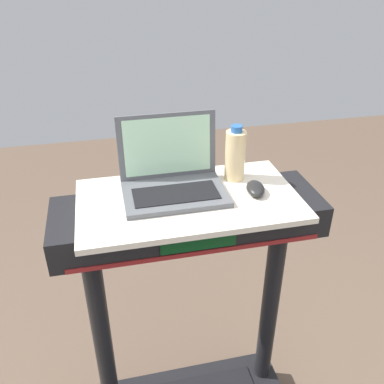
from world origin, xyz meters
TOP-DOWN VIEW (x-y plane):
  - desk_board at (0.00, 0.70)m, footprint 0.72×0.41m
  - laptop at (-0.04, 0.76)m, footprint 0.34×0.25m
  - computer_mouse at (0.22, 0.68)m, footprint 0.08×0.11m
  - water_bottle at (0.19, 0.80)m, footprint 0.07×0.07m

SIDE VIEW (x-z plane):
  - desk_board at x=0.00m, z-range 1.11..1.13m
  - computer_mouse at x=0.22m, z-range 1.13..1.16m
  - laptop at x=-0.04m, z-range 1.06..1.30m
  - water_bottle at x=0.19m, z-range 1.12..1.32m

